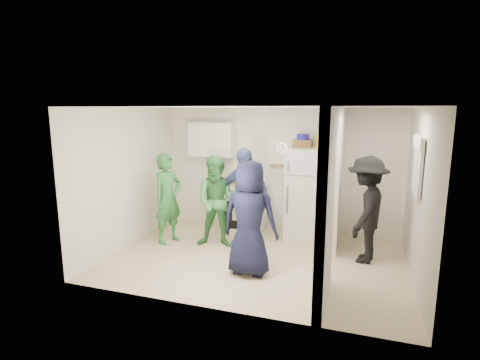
% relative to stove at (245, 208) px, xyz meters
% --- Properties ---
extents(floor, '(4.80, 4.80, 0.00)m').
position_rel_stove_xyz_m(floor, '(0.63, -1.37, -0.47)').
color(floor, beige).
rests_on(floor, ground).
extents(wall_back, '(4.80, 0.00, 4.80)m').
position_rel_stove_xyz_m(wall_back, '(0.63, 0.33, 0.78)').
color(wall_back, silver).
rests_on(wall_back, floor).
extents(wall_front, '(4.80, 0.00, 4.80)m').
position_rel_stove_xyz_m(wall_front, '(0.63, -3.07, 0.78)').
color(wall_front, silver).
rests_on(wall_front, floor).
extents(wall_left, '(0.00, 3.40, 3.40)m').
position_rel_stove_xyz_m(wall_left, '(-1.77, -1.37, 0.78)').
color(wall_left, silver).
rests_on(wall_left, floor).
extents(wall_right, '(0.00, 3.40, 3.40)m').
position_rel_stove_xyz_m(wall_right, '(3.03, -1.37, 0.78)').
color(wall_right, silver).
rests_on(wall_right, floor).
extents(ceiling, '(4.80, 4.80, 0.00)m').
position_rel_stove_xyz_m(ceiling, '(0.63, -1.37, 2.03)').
color(ceiling, white).
rests_on(ceiling, wall_back).
extents(partition_pier_back, '(0.12, 1.20, 2.50)m').
position_rel_stove_xyz_m(partition_pier_back, '(1.83, -0.27, 0.78)').
color(partition_pier_back, silver).
rests_on(partition_pier_back, floor).
extents(partition_pier_front, '(0.12, 1.20, 2.50)m').
position_rel_stove_xyz_m(partition_pier_front, '(1.83, -2.47, 0.78)').
color(partition_pier_front, silver).
rests_on(partition_pier_front, floor).
extents(partition_header, '(0.12, 1.00, 0.40)m').
position_rel_stove_xyz_m(partition_header, '(1.83, -1.37, 1.83)').
color(partition_header, silver).
rests_on(partition_header, partition_pier_back).
extents(stove, '(0.79, 0.66, 0.94)m').
position_rel_stove_xyz_m(stove, '(0.00, 0.00, 0.00)').
color(stove, white).
rests_on(stove, floor).
extents(upper_cabinet, '(0.95, 0.34, 0.70)m').
position_rel_stove_xyz_m(upper_cabinet, '(-0.77, 0.15, 1.38)').
color(upper_cabinet, silver).
rests_on(upper_cabinet, wall_back).
extents(fridge, '(0.72, 0.70, 1.75)m').
position_rel_stove_xyz_m(fridge, '(1.24, -0.03, 0.41)').
color(fridge, white).
rests_on(fridge, floor).
extents(wicker_basket, '(0.35, 0.25, 0.15)m').
position_rel_stove_xyz_m(wicker_basket, '(1.14, 0.02, 1.36)').
color(wicker_basket, brown).
rests_on(wicker_basket, fridge).
extents(blue_bowl, '(0.24, 0.24, 0.11)m').
position_rel_stove_xyz_m(blue_bowl, '(1.14, 0.02, 1.49)').
color(blue_bowl, navy).
rests_on(blue_bowl, wicker_basket).
extents(yellow_cup_stack_top, '(0.09, 0.09, 0.25)m').
position_rel_stove_xyz_m(yellow_cup_stack_top, '(1.46, -0.13, 1.41)').
color(yellow_cup_stack_top, '#F5AC14').
rests_on(yellow_cup_stack_top, fridge).
extents(wall_clock, '(0.22, 0.02, 0.22)m').
position_rel_stove_xyz_m(wall_clock, '(0.68, 0.31, 1.23)').
color(wall_clock, white).
rests_on(wall_clock, wall_back).
extents(spice_shelf, '(0.35, 0.08, 0.03)m').
position_rel_stove_xyz_m(spice_shelf, '(0.63, 0.28, 0.88)').
color(spice_shelf, olive).
rests_on(spice_shelf, wall_back).
extents(nook_window, '(0.03, 0.70, 0.80)m').
position_rel_stove_xyz_m(nook_window, '(3.01, -1.17, 1.18)').
color(nook_window, black).
rests_on(nook_window, wall_right).
extents(nook_window_frame, '(0.04, 0.76, 0.86)m').
position_rel_stove_xyz_m(nook_window_frame, '(3.00, -1.17, 1.18)').
color(nook_window_frame, white).
rests_on(nook_window_frame, wall_right).
extents(nook_valance, '(0.04, 0.82, 0.18)m').
position_rel_stove_xyz_m(nook_valance, '(2.97, -1.17, 1.53)').
color(nook_valance, white).
rests_on(nook_valance, wall_right).
extents(yellow_cup_stack_stove, '(0.09, 0.09, 0.25)m').
position_rel_stove_xyz_m(yellow_cup_stack_stove, '(-0.12, -0.22, 0.59)').
color(yellow_cup_stack_stove, yellow).
rests_on(yellow_cup_stack_stove, stove).
extents(red_cup, '(0.09, 0.09, 0.12)m').
position_rel_stove_xyz_m(red_cup, '(0.22, -0.20, 0.53)').
color(red_cup, '#B90C21').
rests_on(red_cup, stove).
extents(person_green_left, '(0.59, 0.71, 1.67)m').
position_rel_stove_xyz_m(person_green_left, '(-1.16, -1.09, 0.37)').
color(person_green_left, '#2D703A').
rests_on(person_green_left, floor).
extents(person_green_center, '(0.91, 0.77, 1.66)m').
position_rel_stove_xyz_m(person_green_center, '(-0.20, -0.99, 0.36)').
color(person_green_center, '#377935').
rests_on(person_green_center, floor).
extents(person_denim, '(1.13, 0.65, 1.81)m').
position_rel_stove_xyz_m(person_denim, '(0.25, -0.86, 0.44)').
color(person_denim, '#3D4685').
rests_on(person_denim, floor).
extents(person_navy, '(0.87, 0.58, 1.74)m').
position_rel_stove_xyz_m(person_navy, '(0.69, -1.94, 0.40)').
color(person_navy, black).
rests_on(person_navy, floor).
extents(person_nook, '(0.87, 1.24, 1.74)m').
position_rel_stove_xyz_m(person_nook, '(2.33, -0.88, 0.40)').
color(person_nook, black).
rests_on(person_nook, floor).
extents(bottle_a, '(0.08, 0.08, 0.26)m').
position_rel_stove_xyz_m(bottle_a, '(-0.26, 0.12, 0.60)').
color(bottle_a, brown).
rests_on(bottle_a, stove).
extents(bottle_b, '(0.07, 0.07, 0.24)m').
position_rel_stove_xyz_m(bottle_b, '(-0.17, -0.09, 0.59)').
color(bottle_b, '#1D4918').
rests_on(bottle_b, stove).
extents(bottle_c, '(0.08, 0.08, 0.31)m').
position_rel_stove_xyz_m(bottle_c, '(-0.09, 0.14, 0.62)').
color(bottle_c, silver).
rests_on(bottle_c, stove).
extents(bottle_d, '(0.08, 0.08, 0.25)m').
position_rel_stove_xyz_m(bottle_d, '(0.02, -0.03, 0.59)').
color(bottle_d, '#4F3C0D').
rests_on(bottle_d, stove).
extents(bottle_e, '(0.07, 0.07, 0.29)m').
position_rel_stove_xyz_m(bottle_e, '(0.08, 0.16, 0.61)').
color(bottle_e, '#9A9FAA').
rests_on(bottle_e, stove).
extents(bottle_f, '(0.06, 0.06, 0.29)m').
position_rel_stove_xyz_m(bottle_f, '(0.20, 0.03, 0.61)').
color(bottle_f, '#133517').
rests_on(bottle_f, stove).
extents(bottle_g, '(0.06, 0.06, 0.28)m').
position_rel_stove_xyz_m(bottle_g, '(0.28, 0.13, 0.61)').
color(bottle_g, olive).
rests_on(bottle_g, stove).
extents(bottle_h, '(0.07, 0.07, 0.25)m').
position_rel_stove_xyz_m(bottle_h, '(-0.30, -0.11, 0.59)').
color(bottle_h, '#AEB0BA').
rests_on(bottle_h, stove).
extents(bottle_i, '(0.06, 0.06, 0.25)m').
position_rel_stove_xyz_m(bottle_i, '(0.04, 0.09, 0.59)').
color(bottle_i, '#5B270F').
rests_on(bottle_i, stove).
extents(bottle_j, '(0.06, 0.06, 0.25)m').
position_rel_stove_xyz_m(bottle_j, '(0.31, -0.08, 0.59)').
color(bottle_j, '#205E2D').
rests_on(bottle_j, stove).
extents(bottle_k, '(0.08, 0.08, 0.33)m').
position_rel_stove_xyz_m(bottle_k, '(-0.21, 0.04, 0.63)').
color(bottle_k, olive).
rests_on(bottle_k, stove).
extents(bottle_l, '(0.08, 0.08, 0.27)m').
position_rel_stove_xyz_m(bottle_l, '(0.13, -0.13, 0.61)').
color(bottle_l, '#A1A9B1').
rests_on(bottle_l, stove).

